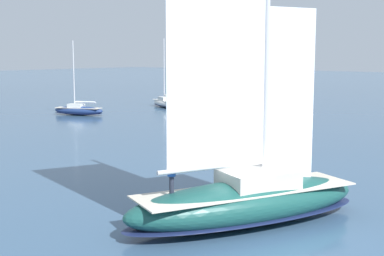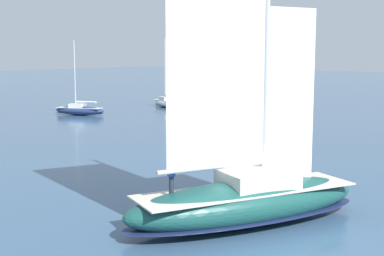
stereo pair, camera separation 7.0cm
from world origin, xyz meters
TOP-DOWN VIEW (x-y plane):
  - ground_plane at (0.00, 0.00)m, footprint 400.00×400.00m
  - sailboat_main at (0.02, -0.01)m, footprint 11.70×7.75m
  - sailboat_moored_near_marina at (22.97, 38.34)m, footprint 3.97×6.70m
  - sailboat_moored_far_slip at (36.62, 36.16)m, footprint 4.54×7.03m

SIDE VIEW (x-z plane):
  - ground_plane at x=0.00m, z-range 0.00..0.00m
  - sailboat_moored_near_marina at x=22.97m, z-range -3.85..5.07m
  - sailboat_moored_far_slip at x=36.62m, z-range -4.07..5.35m
  - sailboat_main at x=0.02m, z-range -6.63..9.06m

